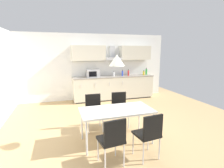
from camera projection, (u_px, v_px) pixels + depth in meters
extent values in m
cube|color=tan|center=(110.00, 128.00, 4.45)|extent=(7.98, 8.55, 0.02)
cube|color=white|center=(89.00, 67.00, 6.93)|extent=(6.38, 0.10, 2.57)
cube|color=#333333|center=(114.00, 98.00, 7.10)|extent=(3.07, 0.56, 0.05)
cube|color=beige|center=(114.00, 87.00, 7.02)|extent=(3.20, 0.61, 0.85)
cube|color=gray|center=(114.00, 76.00, 6.94)|extent=(3.22, 0.63, 0.03)
cube|color=silver|center=(81.00, 86.00, 6.29)|extent=(0.01, 0.01, 0.14)
cube|color=silver|center=(96.00, 85.00, 6.45)|extent=(0.01, 0.01, 0.14)
cube|color=silver|center=(110.00, 84.00, 6.61)|extent=(0.01, 0.01, 0.14)
cube|color=silver|center=(123.00, 83.00, 6.76)|extent=(0.01, 0.01, 0.14)
cube|color=silver|center=(112.00, 68.00, 7.15)|extent=(3.20, 0.02, 0.56)
cube|color=beige|center=(89.00, 53.00, 6.60)|extent=(1.28, 0.34, 0.56)
cube|color=beige|center=(135.00, 53.00, 7.16)|extent=(1.28, 0.34, 0.56)
cube|color=#B7BABF|center=(113.00, 59.00, 6.91)|extent=(0.64, 0.40, 0.10)
cube|color=#B7BABF|center=(112.00, 52.00, 6.96)|extent=(0.20, 0.16, 0.51)
cube|color=#ADADB2|center=(93.00, 73.00, 6.66)|extent=(0.48, 0.34, 0.28)
cube|color=black|center=(93.00, 74.00, 6.49)|extent=(0.29, 0.01, 0.20)
cylinder|color=red|center=(128.00, 73.00, 7.03)|extent=(0.06, 0.06, 0.21)
cylinder|color=black|center=(128.00, 70.00, 7.01)|extent=(0.03, 0.03, 0.05)
cylinder|color=white|center=(114.00, 74.00, 6.91)|extent=(0.07, 0.07, 0.17)
cylinder|color=black|center=(114.00, 71.00, 6.89)|extent=(0.03, 0.03, 0.04)
cylinder|color=blue|center=(122.00, 73.00, 6.98)|extent=(0.06, 0.06, 0.20)
cylinder|color=black|center=(122.00, 70.00, 6.96)|extent=(0.02, 0.02, 0.04)
cylinder|color=green|center=(146.00, 72.00, 7.39)|extent=(0.07, 0.07, 0.22)
cylinder|color=black|center=(146.00, 69.00, 7.36)|extent=(0.03, 0.03, 0.05)
cylinder|color=yellow|center=(144.00, 73.00, 7.26)|extent=(0.08, 0.08, 0.16)
cylinder|color=black|center=(144.00, 71.00, 7.24)|extent=(0.03, 0.03, 0.03)
cube|color=silver|center=(117.00, 110.00, 3.65)|extent=(1.50, 0.77, 0.04)
cylinder|color=silver|center=(87.00, 138.00, 3.21)|extent=(0.04, 0.04, 0.69)
cylinder|color=silver|center=(153.00, 129.00, 3.61)|extent=(0.04, 0.04, 0.69)
cylinder|color=silver|center=(82.00, 124.00, 3.82)|extent=(0.04, 0.04, 0.69)
cylinder|color=silver|center=(139.00, 117.00, 4.22)|extent=(0.04, 0.04, 0.69)
cube|color=black|center=(111.00, 140.00, 2.96)|extent=(0.44, 0.44, 0.04)
cube|color=black|center=(115.00, 132.00, 2.75)|extent=(0.38, 0.08, 0.40)
cylinder|color=silver|center=(98.00, 149.00, 3.09)|extent=(0.02, 0.02, 0.43)
cylinder|color=silver|center=(115.00, 145.00, 3.22)|extent=(0.02, 0.02, 0.43)
cylinder|color=silver|center=(105.00, 160.00, 2.78)|extent=(0.02, 0.02, 0.43)
cylinder|color=silver|center=(124.00, 155.00, 2.92)|extent=(0.02, 0.02, 0.43)
cube|color=black|center=(120.00, 110.00, 4.44)|extent=(0.43, 0.43, 0.04)
cube|color=black|center=(119.00, 100.00, 4.57)|extent=(0.38, 0.07, 0.40)
cylinder|color=silver|center=(129.00, 121.00, 4.36)|extent=(0.02, 0.02, 0.43)
cylinder|color=silver|center=(116.00, 122.00, 4.28)|extent=(0.02, 0.02, 0.43)
cylinder|color=silver|center=(125.00, 116.00, 4.68)|extent=(0.02, 0.02, 0.43)
cylinder|color=silver|center=(112.00, 117.00, 4.61)|extent=(0.02, 0.02, 0.43)
cube|color=black|center=(146.00, 134.00, 3.15)|extent=(0.44, 0.44, 0.04)
cube|color=black|center=(153.00, 127.00, 2.95)|extent=(0.38, 0.08, 0.40)
cylinder|color=silver|center=(133.00, 144.00, 3.28)|extent=(0.02, 0.02, 0.43)
cylinder|color=silver|center=(148.00, 140.00, 3.42)|extent=(0.02, 0.02, 0.43)
cylinder|color=silver|center=(143.00, 153.00, 2.98)|extent=(0.02, 0.02, 0.43)
cylinder|color=silver|center=(159.00, 149.00, 3.12)|extent=(0.02, 0.02, 0.43)
cube|color=black|center=(94.00, 113.00, 4.24)|extent=(0.41, 0.41, 0.04)
cube|color=black|center=(93.00, 102.00, 4.37)|extent=(0.38, 0.05, 0.40)
cylinder|color=silver|center=(103.00, 124.00, 4.17)|extent=(0.02, 0.02, 0.43)
cylinder|color=silver|center=(89.00, 125.00, 4.08)|extent=(0.02, 0.02, 0.43)
cylinder|color=silver|center=(100.00, 118.00, 4.49)|extent=(0.02, 0.02, 0.43)
cylinder|color=silver|center=(87.00, 120.00, 4.40)|extent=(0.02, 0.02, 0.43)
cone|color=silver|center=(117.00, 60.00, 3.45)|extent=(0.32, 0.32, 0.22)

